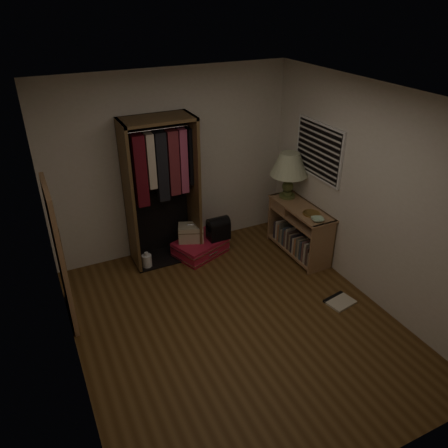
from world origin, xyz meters
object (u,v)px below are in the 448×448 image
(open_wardrobe, at_px, (162,179))
(pink_suitcase, at_px, (200,247))
(black_bag, at_px, (218,228))
(table_lamp, at_px, (289,165))
(train_case, at_px, (191,233))
(white_jug, at_px, (147,261))
(floor_mirror, at_px, (60,256))
(console_bookshelf, at_px, (298,228))

(open_wardrobe, xyz_separation_m, pink_suitcase, (0.46, -0.17, -1.10))
(black_bag, height_order, table_lamp, table_lamp)
(train_case, bearing_deg, white_jug, -152.54)
(open_wardrobe, distance_m, floor_mirror, 1.70)
(floor_mirror, height_order, table_lamp, floor_mirror)
(floor_mirror, relative_size, pink_suitcase, 1.94)
(table_lamp, bearing_deg, console_bookshelf, -90.67)
(open_wardrobe, relative_size, white_jug, 8.58)
(train_case, distance_m, black_bag, 0.40)
(black_bag, bearing_deg, floor_mirror, -166.69)
(black_bag, xyz_separation_m, white_jug, (-1.08, 0.06, -0.30))
(console_bookshelf, relative_size, table_lamp, 1.65)
(pink_suitcase, bearing_deg, floor_mirror, 176.61)
(train_case, bearing_deg, open_wardrobe, -174.96)
(floor_mirror, distance_m, white_jug, 1.47)
(open_wardrobe, distance_m, white_jug, 1.18)
(black_bag, height_order, white_jug, black_bag)
(console_bookshelf, xyz_separation_m, train_case, (-1.42, 0.63, -0.05))
(train_case, height_order, table_lamp, table_lamp)
(floor_mirror, height_order, black_bag, floor_mirror)
(pink_suitcase, bearing_deg, train_case, 129.24)
(pink_suitcase, height_order, white_jug, white_jug)
(console_bookshelf, distance_m, table_lamp, 0.92)
(pink_suitcase, relative_size, train_case, 2.03)
(open_wardrobe, height_order, train_case, open_wardrobe)
(white_jug, bearing_deg, table_lamp, -5.93)
(open_wardrobe, relative_size, floor_mirror, 1.21)
(floor_mirror, relative_size, black_bag, 4.99)
(pink_suitcase, bearing_deg, table_lamp, -30.20)
(train_case, bearing_deg, table_lamp, 10.90)
(pink_suitcase, bearing_deg, black_bag, -32.33)
(table_lamp, xyz_separation_m, white_jug, (-2.12, 0.22, -1.15))
(floor_mirror, xyz_separation_m, train_case, (1.82, 0.66, -0.50))
(pink_suitcase, distance_m, table_lamp, 1.75)
(console_bookshelf, xyz_separation_m, black_bag, (-1.04, 0.51, 0.00))
(console_bookshelf, xyz_separation_m, floor_mirror, (-3.24, -0.04, 0.45))
(train_case, height_order, white_jug, train_case)
(black_bag, relative_size, white_jug, 1.43)
(open_wardrobe, bearing_deg, console_bookshelf, -22.60)
(train_case, relative_size, white_jug, 1.80)
(console_bookshelf, distance_m, black_bag, 1.16)
(console_bookshelf, relative_size, open_wardrobe, 0.55)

